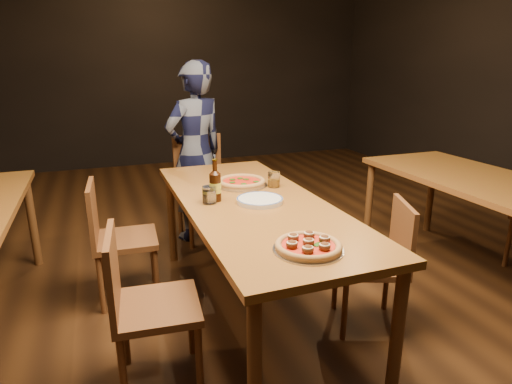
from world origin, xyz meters
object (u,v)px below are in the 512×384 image
object	(u,v)px
beer_bottle	(215,187)
amber_glass	(274,180)
table_right	(495,192)
chair_end	(205,187)
pizza_margherita	(241,182)
table_main	(253,212)
chair_main_sw	(126,238)
plate_stack	(260,200)
chair_main_e	(369,263)
diner	(196,153)
pizza_meatball	(308,246)
water_glass	(209,195)
chair_main_nw	(157,305)

from	to	relation	value
beer_bottle	amber_glass	distance (m)	0.47
table_right	chair_end	xyz separation A→B (m)	(-1.67, 1.51, -0.20)
table_right	pizza_margherita	bearing A→B (deg)	161.87
chair_end	amber_glass	world-z (taller)	chair_end
table_main	amber_glass	bearing A→B (deg)	45.41
chair_main_sw	plate_stack	distance (m)	0.97
chair_end	plate_stack	size ratio (longest dim) A/B	3.50
chair_main_e	diner	bearing A→B (deg)	-138.32
table_right	chair_end	size ratio (longest dim) A/B	2.10
chair_main_e	chair_end	distance (m)	1.76
pizza_meatball	amber_glass	size ratio (longest dim) A/B	3.13
water_glass	amber_glass	world-z (taller)	water_glass
beer_bottle	water_glass	xyz separation A→B (m)	(-0.04, -0.03, -0.04)
chair_main_e	beer_bottle	bearing A→B (deg)	-96.82
chair_main_nw	pizza_meatball	size ratio (longest dim) A/B	2.73
pizza_margherita	chair_main_nw	bearing A→B (deg)	-132.22
chair_main_e	pizza_meatball	xyz separation A→B (m)	(-0.61, -0.38, 0.36)
pizza_margherita	diner	bearing A→B (deg)	94.37
plate_stack	water_glass	world-z (taller)	water_glass
table_right	chair_main_sw	world-z (taller)	chair_main_sw
water_glass	diner	size ratio (longest dim) A/B	0.06
chair_main_nw	diner	size ratio (longest dim) A/B	0.55
table_main	pizza_margherita	xyz separation A→B (m)	(0.04, 0.34, 0.09)
table_main	beer_bottle	size ratio (longest dim) A/B	8.13
table_right	amber_glass	world-z (taller)	amber_glass
chair_main_e	plate_stack	xyz separation A→B (m)	(-0.57, 0.31, 0.36)
pizza_margherita	amber_glass	distance (m)	0.22
chair_main_sw	water_glass	bearing A→B (deg)	-129.22
chair_main_sw	amber_glass	xyz separation A→B (m)	(0.95, -0.25, 0.37)
chair_main_nw	chair_main_sw	world-z (taller)	chair_main_sw
table_main	table_right	world-z (taller)	same
plate_stack	diner	world-z (taller)	diner
chair_main_e	water_glass	xyz separation A→B (m)	(-0.85, 0.40, 0.39)
chair_main_nw	water_glass	xyz separation A→B (m)	(0.39, 0.46, 0.38)
plate_stack	beer_bottle	size ratio (longest dim) A/B	1.11
chair_main_sw	plate_stack	size ratio (longest dim) A/B	3.13
chair_main_sw	water_glass	xyz separation A→B (m)	(0.47, -0.43, 0.37)
pizza_margherita	plate_stack	xyz separation A→B (m)	(-0.02, -0.38, -0.01)
table_right	pizza_margherita	size ratio (longest dim) A/B	5.84
chair_main_e	pizza_margherita	bearing A→B (deg)	-119.91
chair_end	pizza_meatball	world-z (taller)	chair_end
pizza_meatball	amber_glass	bearing A→B (deg)	75.84
chair_end	amber_glass	xyz separation A→B (m)	(0.20, -1.08, 0.32)
table_right	diner	xyz separation A→B (m)	(-1.73, 1.56, 0.10)
table_main	chair_main_sw	distance (m)	0.90
pizza_meatball	beer_bottle	bearing A→B (deg)	103.38
pizza_meatball	diner	distance (m)	2.10
chair_main_e	pizza_margherita	distance (m)	0.96
pizza_margherita	water_glass	world-z (taller)	water_glass
pizza_margherita	plate_stack	bearing A→B (deg)	-92.33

